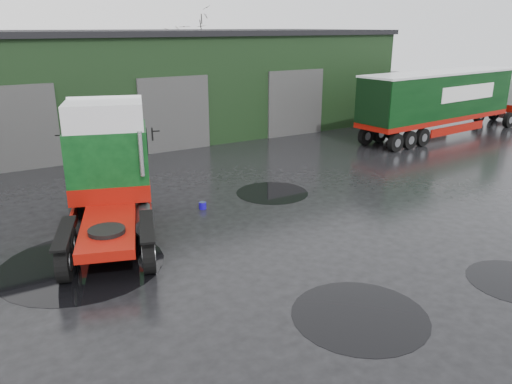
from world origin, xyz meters
TOP-DOWN VIEW (x-y plane):
  - ground at (0.00, 0.00)m, footprint 100.00×100.00m
  - warehouse at (2.00, 20.00)m, footprint 32.40×12.40m
  - hero_tractor at (-4.50, 3.49)m, footprint 4.89×7.44m
  - lorry_right at (17.00, 9.00)m, footprint 15.41×3.96m
  - wash_bucket at (-0.74, 4.74)m, footprint 0.28×0.28m
  - tree_back_b at (10.00, 30.00)m, footprint 4.40×4.40m
  - puddle_0 at (-0.65, -3.84)m, footprint 3.28×3.28m
  - puddle_1 at (2.53, 4.98)m, footprint 2.97×2.97m
  - puddle_2 at (-5.72, 2.28)m, footprint 4.69×4.69m

SIDE VIEW (x-z plane):
  - ground at x=0.00m, z-range 0.00..0.00m
  - puddle_0 at x=-0.65m, z-range 0.00..0.01m
  - puddle_1 at x=2.53m, z-range 0.00..0.01m
  - puddle_2 at x=-5.72m, z-range 0.00..0.01m
  - wash_bucket at x=-0.74m, z-range 0.00..0.26m
  - lorry_right at x=17.00m, z-range 0.00..4.00m
  - hero_tractor at x=-4.50m, z-range 0.00..4.27m
  - warehouse at x=2.00m, z-range 0.01..6.31m
  - tree_back_b at x=10.00m, z-range 0.00..7.50m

